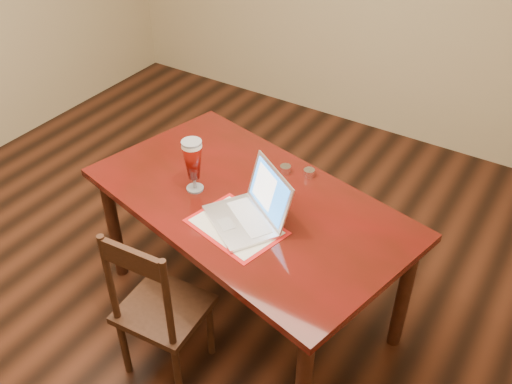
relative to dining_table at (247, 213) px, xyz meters
The scene contains 4 objects.
ground 0.84m from the dining_table, 154.46° to the right, with size 5.00×5.00×0.00m, color black.
room_shell 1.16m from the dining_table, 154.46° to the right, with size 4.51×5.01×2.71m.
dining_table is the anchor object (origin of this frame).
dining_chair 0.65m from the dining_table, 102.35° to the right, with size 0.43×0.41×0.94m.
Camera 1 is at (1.69, -1.69, 2.55)m, focal length 40.00 mm.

